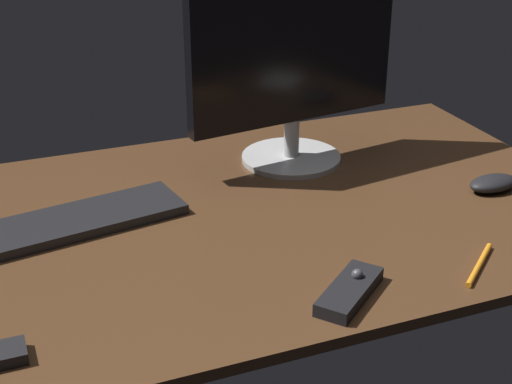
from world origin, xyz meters
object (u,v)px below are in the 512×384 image
at_px(computer_mouse, 493,183).
at_px(pen, 479,265).
at_px(media_remote, 350,291).
at_px(keyboard, 63,224).
at_px(monitor, 293,59).

bearing_deg(computer_mouse, pen, -134.39).
relative_size(media_remote, pen, 1.05).
height_order(keyboard, media_remote, media_remote).
relative_size(monitor, keyboard, 1.07).
xyz_separation_m(keyboard, media_remote, (0.38, -0.39, 0.00)).
bearing_deg(media_remote, monitor, 36.40).
height_order(keyboard, pen, keyboard).
bearing_deg(media_remote, pen, -39.18).
height_order(monitor, pen, monitor).
relative_size(keyboard, media_remote, 2.95).
distance_m(computer_mouse, media_remote, 0.52).
bearing_deg(pen, media_remote, 139.90).
height_order(media_remote, pen, media_remote).
relative_size(computer_mouse, media_remote, 0.71).
height_order(computer_mouse, pen, computer_mouse).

